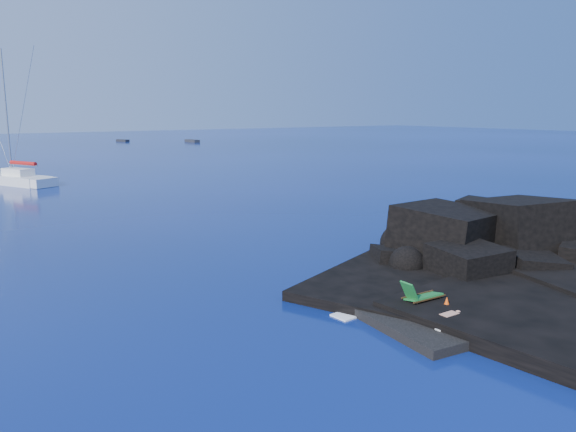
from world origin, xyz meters
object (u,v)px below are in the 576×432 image
at_px(sailboat, 16,184).
at_px(distant_boat_b, 192,142).
at_px(deck_chair, 424,291).
at_px(marker_cone, 447,304).
at_px(sunbather, 449,316).
at_px(distant_boat_a, 123,142).

relative_size(sailboat, distant_boat_b, 2.96).
height_order(deck_chair, marker_cone, deck_chair).
bearing_deg(distant_boat_b, marker_cone, -116.53).
relative_size(sunbather, distant_boat_b, 0.41).
relative_size(sunbather, distant_boat_a, 0.50).
height_order(marker_cone, distant_boat_b, marker_cone).
bearing_deg(distant_boat_b, distant_boat_a, 130.87).
distance_m(sunbather, distant_boat_a, 134.82).
bearing_deg(deck_chair, distant_boat_b, 71.29).
bearing_deg(sailboat, distant_boat_a, 39.30).
relative_size(sailboat, sunbather, 7.28).
bearing_deg(sunbather, marker_cone, 44.78).
bearing_deg(marker_cone, distant_boat_a, 77.23).
height_order(marker_cone, distant_boat_a, marker_cone).
xyz_separation_m(distant_boat_a, distant_boat_b, (13.66, -12.62, 0.00)).
height_order(distant_boat_a, distant_boat_b, distant_boat_b).
distance_m(marker_cone, distant_boat_a, 133.87).
distance_m(sunbather, distant_boat_b, 126.63).
relative_size(deck_chair, distant_boat_a, 0.45).
bearing_deg(distant_boat_a, sailboat, -133.54).
bearing_deg(deck_chair, sunbather, -103.61).
bearing_deg(marker_cone, distant_boat_b, 69.86).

